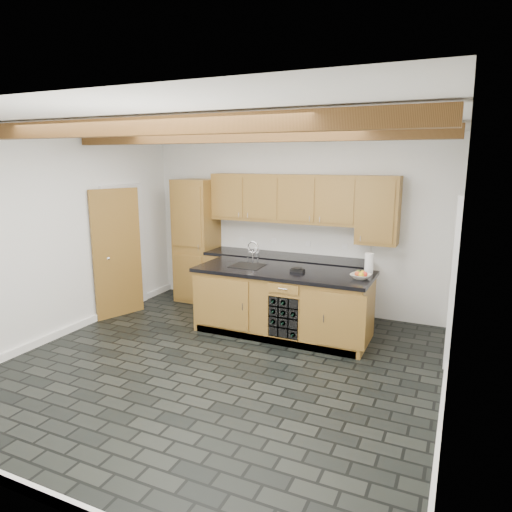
# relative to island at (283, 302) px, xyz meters

# --- Properties ---
(ground) EXTENTS (5.00, 5.00, 0.00)m
(ground) POSITION_rel_island_xyz_m (-0.31, -1.28, -0.46)
(ground) COLOR black
(ground) RESTS_ON ground
(room_shell) EXTENTS (5.01, 5.00, 5.00)m
(room_shell) POSITION_rel_island_xyz_m (-0.39, -0.75, 1.06)
(room_shell) COLOR white
(room_shell) RESTS_ON ground
(back_cabinetry) EXTENTS (3.65, 0.62, 2.20)m
(back_cabinetry) POSITION_rel_island_xyz_m (-0.68, 0.95, 0.51)
(back_cabinetry) COLOR olive
(back_cabinetry) RESTS_ON ground
(island) EXTENTS (2.48, 0.96, 0.93)m
(island) POSITION_rel_island_xyz_m (0.00, 0.00, 0.00)
(island) COLOR olive
(island) RESTS_ON ground
(faucet) EXTENTS (0.45, 0.40, 0.34)m
(faucet) POSITION_rel_island_xyz_m (-0.56, 0.05, 0.50)
(faucet) COLOR black
(faucet) RESTS_ON island
(kitchen_scale) EXTENTS (0.19, 0.12, 0.06)m
(kitchen_scale) POSITION_rel_island_xyz_m (0.21, -0.03, 0.49)
(kitchen_scale) COLOR black
(kitchen_scale) RESTS_ON island
(fruit_bowl) EXTENTS (0.30, 0.30, 0.06)m
(fruit_bowl) POSITION_rel_island_xyz_m (1.07, -0.03, 0.50)
(fruit_bowl) COLOR beige
(fruit_bowl) RESTS_ON island
(fruit_cluster) EXTENTS (0.16, 0.17, 0.07)m
(fruit_cluster) POSITION_rel_island_xyz_m (1.07, -0.03, 0.53)
(fruit_cluster) COLOR red
(fruit_cluster) RESTS_ON fruit_bowl
(paper_towel) EXTENTS (0.12, 0.12, 0.28)m
(paper_towel) POSITION_rel_island_xyz_m (1.11, 0.28, 0.60)
(paper_towel) COLOR white
(paper_towel) RESTS_ON island
(mug) EXTENTS (0.11, 0.11, 0.09)m
(mug) POSITION_rel_island_xyz_m (-0.82, 0.90, 0.51)
(mug) COLOR white
(mug) RESTS_ON back_cabinetry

